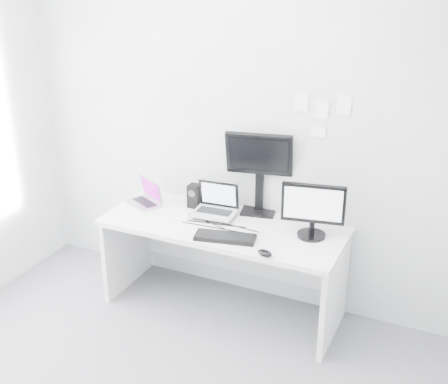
{
  "coord_description": "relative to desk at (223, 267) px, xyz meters",
  "views": [
    {
      "loc": [
        1.65,
        -2.31,
        2.64
      ],
      "look_at": [
        0.02,
        1.23,
        1.0
      ],
      "focal_mm": 47.4,
      "sensor_mm": 36.0,
      "label": 1
    }
  ],
  "objects": [
    {
      "name": "wall_note_1",
      "position": [
        0.6,
        0.34,
        1.22
      ],
      "size": [
        0.09,
        0.0,
        0.13
      ],
      "primitive_type": "cube",
      "color": "white",
      "rests_on": "back_wall"
    },
    {
      "name": "wall_note_3",
      "position": [
        0.58,
        0.34,
        1.05
      ],
      "size": [
        0.11,
        0.0,
        0.08
      ],
      "primitive_type": "cube",
      "color": "white",
      "rests_on": "back_wall"
    },
    {
      "name": "dell_laptop",
      "position": [
        -0.11,
        0.08,
        0.5
      ],
      "size": [
        0.33,
        0.27,
        0.26
      ],
      "primitive_type": "cube",
      "rotation": [
        0.0,
        0.0,
        0.07
      ],
      "color": "#AFB3B7",
      "rests_on": "desk"
    },
    {
      "name": "rear_monitor",
      "position": [
        0.16,
        0.3,
        0.7
      ],
      "size": [
        0.52,
        0.27,
        0.67
      ],
      "primitive_type": "cube",
      "rotation": [
        0.0,
        0.0,
        0.2
      ],
      "color": "black",
      "rests_on": "desk"
    },
    {
      "name": "wall_note_2",
      "position": [
        0.75,
        0.34,
        1.26
      ],
      "size": [
        0.1,
        0.0,
        0.14
      ],
      "primitive_type": "cube",
      "color": "white",
      "rests_on": "back_wall"
    },
    {
      "name": "speaker",
      "position": [
        -0.33,
        0.2,
        0.46
      ],
      "size": [
        0.1,
        0.1,
        0.19
      ],
      "primitive_type": "cube",
      "rotation": [
        0.0,
        0.0,
        0.14
      ],
      "color": "black",
      "rests_on": "desk"
    },
    {
      "name": "keyboard",
      "position": [
        0.12,
        -0.21,
        0.38
      ],
      "size": [
        0.45,
        0.24,
        0.03
      ],
      "primitive_type": "cube",
      "rotation": [
        0.0,
        0.0,
        0.21
      ],
      "color": "black",
      "rests_on": "desk"
    },
    {
      "name": "wall_note_0",
      "position": [
        0.45,
        0.34,
        1.26
      ],
      "size": [
        0.1,
        0.0,
        0.14
      ],
      "primitive_type": "cube",
      "color": "white",
      "rests_on": "back_wall"
    },
    {
      "name": "desk",
      "position": [
        0.0,
        0.0,
        0.0
      ],
      "size": [
        1.8,
        0.7,
        0.73
      ],
      "primitive_type": "cube",
      "color": "white",
      "rests_on": "ground"
    },
    {
      "name": "mouse",
      "position": [
        0.45,
        -0.31,
        0.38
      ],
      "size": [
        0.13,
        0.1,
        0.04
      ],
      "primitive_type": "ellipsoid",
      "rotation": [
        0.0,
        0.0,
        -0.33
      ],
      "color": "black",
      "rests_on": "desk"
    },
    {
      "name": "samsung_monitor",
      "position": [
        0.65,
        0.09,
        0.57
      ],
      "size": [
        0.47,
        0.28,
        0.41
      ],
      "primitive_type": "cube",
      "rotation": [
        0.0,
        0.0,
        0.19
      ],
      "color": "black",
      "rests_on": "desk"
    },
    {
      "name": "back_wall",
      "position": [
        0.0,
        0.35,
        0.99
      ],
      "size": [
        3.6,
        0.0,
        3.6
      ],
      "primitive_type": "plane",
      "rotation": [
        1.57,
        0.0,
        0.0
      ],
      "color": "silver",
      "rests_on": "ground"
    },
    {
      "name": "macbook",
      "position": [
        -0.72,
        0.06,
        0.47
      ],
      "size": [
        0.35,
        0.32,
        0.21
      ],
      "primitive_type": "cube",
      "rotation": [
        0.0,
        0.0,
        -0.48
      ],
      "color": "#ADADB1",
      "rests_on": "desk"
    }
  ]
}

